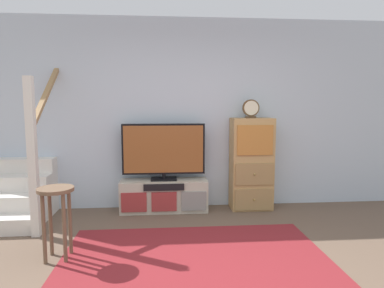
# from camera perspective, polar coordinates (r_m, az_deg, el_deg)

# --- Properties ---
(back_wall) EXTENTS (6.40, 0.12, 2.70)m
(back_wall) POSITION_cam_1_polar(r_m,az_deg,el_deg) (4.88, -1.37, 5.09)
(back_wall) COLOR silver
(back_wall) RESTS_ON ground_plane
(area_rug) EXTENTS (2.60, 1.80, 0.01)m
(area_rug) POSITION_cam_1_polar(r_m,az_deg,el_deg) (3.37, 0.67, -19.43)
(area_rug) COLOR maroon
(area_rug) RESTS_ON ground_plane
(media_console) EXTENTS (1.21, 0.38, 0.44)m
(media_console) POSITION_cam_1_polar(r_m,az_deg,el_deg) (4.78, -4.77, -8.72)
(media_console) COLOR #BCB29E
(media_console) RESTS_ON ground_plane
(television) EXTENTS (1.15, 0.22, 0.79)m
(television) POSITION_cam_1_polar(r_m,az_deg,el_deg) (4.67, -4.85, -1.08)
(television) COLOR black
(television) RESTS_ON media_console
(side_cabinet) EXTENTS (0.58, 0.38, 1.30)m
(side_cabinet) POSITION_cam_1_polar(r_m,az_deg,el_deg) (4.85, 10.05, -3.36)
(side_cabinet) COLOR tan
(side_cabinet) RESTS_ON ground_plane
(desk_clock) EXTENTS (0.23, 0.08, 0.26)m
(desk_clock) POSITION_cam_1_polar(r_m,az_deg,el_deg) (4.75, 9.97, 5.92)
(desk_clock) COLOR #4C3823
(desk_clock) RESTS_ON side_cabinet
(staircase) EXTENTS (1.00, 1.36, 2.20)m
(staircase) POSITION_cam_1_polar(r_m,az_deg,el_deg) (5.14, -27.09, -6.63)
(staircase) COLOR silver
(staircase) RESTS_ON ground_plane
(bar_stool_near) EXTENTS (0.34, 0.34, 0.71)m
(bar_stool_near) POSITION_cam_1_polar(r_m,az_deg,el_deg) (3.50, -22.06, -9.77)
(bar_stool_near) COLOR brown
(bar_stool_near) RESTS_ON ground_plane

